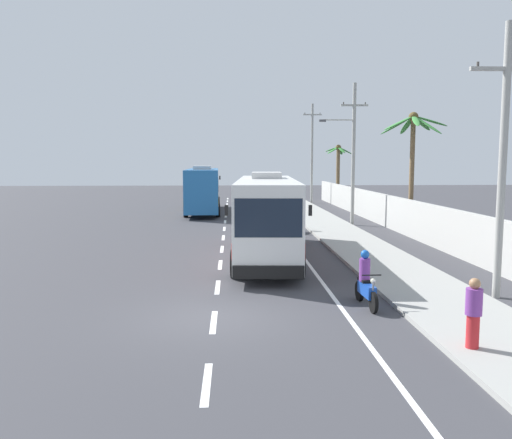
{
  "coord_description": "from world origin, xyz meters",
  "views": [
    {
      "loc": [
        0.51,
        -14.13,
        4.25
      ],
      "look_at": [
        1.56,
        8.91,
        1.7
      ],
      "focal_mm": 36.89,
      "sensor_mm": 36.0,
      "label": 1
    }
  ],
  "objects": [
    {
      "name": "ground_plane",
      "position": [
        0.0,
        0.0,
        0.0
      ],
      "size": [
        160.0,
        160.0,
        0.0
      ],
      "primitive_type": "plane",
      "color": "#3A3A3F"
    },
    {
      "name": "lane_markings",
      "position": [
        2.31,
        14.31,
        0.0
      ],
      "size": [
        3.82,
        71.0,
        0.01
      ],
      "color": "white",
      "rests_on": "ground"
    },
    {
      "name": "motorcycle_beside_bus",
      "position": [
        4.25,
        17.18,
        0.66
      ],
      "size": [
        0.56,
        1.96,
        1.63
      ],
      "color": "black",
      "rests_on": "ground"
    },
    {
      "name": "palm_nearest",
      "position": [
        10.99,
        37.64,
        3.91
      ],
      "size": [
        2.71,
        2.76,
        5.91
      ],
      "color": "brown",
      "rests_on": "ground"
    },
    {
      "name": "motorcycle_trailing",
      "position": [
        4.43,
        0.87,
        0.67
      ],
      "size": [
        0.56,
        1.96,
        1.65
      ],
      "color": "black",
      "rests_on": "ground"
    },
    {
      "name": "utility_pole_nearest",
      "position": [
        8.77,
        1.64,
        4.39
      ],
      "size": [
        2.28,
        0.24,
        8.4
      ],
      "color": "#9E9E99",
      "rests_on": "ground"
    },
    {
      "name": "utility_pole_far",
      "position": [
        8.68,
        39.65,
        5.23
      ],
      "size": [
        1.93,
        0.24,
        10.08
      ],
      "color": "#9E9E99",
      "rests_on": "ground"
    },
    {
      "name": "utility_pole_mid",
      "position": [
        8.48,
        20.65,
        4.96
      ],
      "size": [
        3.22,
        0.24,
        9.37
      ],
      "color": "#9E9E99",
      "rests_on": "ground"
    },
    {
      "name": "coach_bus_far_lane",
      "position": [
        -1.92,
        29.75,
        2.03
      ],
      "size": [
        3.17,
        12.37,
        3.9
      ],
      "color": "#2366A8",
      "rests_on": "ground"
    },
    {
      "name": "coach_bus_foreground",
      "position": [
        2.03,
        8.94,
        1.95
      ],
      "size": [
        3.35,
        12.02,
        3.76
      ],
      "color": "silver",
      "rests_on": "ground"
    },
    {
      "name": "boundary_wall",
      "position": [
        10.6,
        14.0,
        1.04
      ],
      "size": [
        0.24,
        60.0,
        2.09
      ],
      "primitive_type": "cube",
      "color": "#B2B2AD",
      "rests_on": "ground"
    },
    {
      "name": "sidewalk_kerb",
      "position": [
        6.8,
        10.0,
        0.07
      ],
      "size": [
        3.2,
        90.0,
        0.14
      ],
      "primitive_type": "cube",
      "color": "#999993",
      "rests_on": "ground"
    },
    {
      "name": "palm_second",
      "position": [
        11.04,
        16.29,
        5.3
      ],
      "size": [
        4.05,
        4.01,
        7.1
      ],
      "color": "brown",
      "rests_on": "ground"
    },
    {
      "name": "pedestrian_near_kerb",
      "position": [
        5.81,
        -3.09,
        0.96
      ],
      "size": [
        0.36,
        0.36,
        1.57
      ],
      "rotation": [
        0.0,
        0.0,
        1.21
      ],
      "color": "red",
      "rests_on": "sidewalk_kerb"
    }
  ]
}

